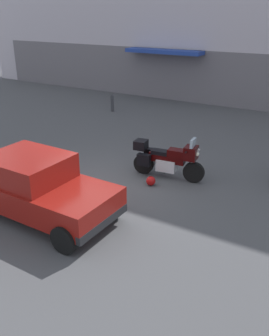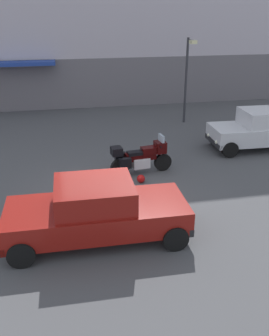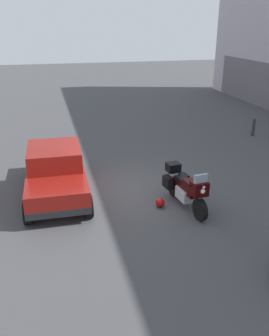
# 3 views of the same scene
# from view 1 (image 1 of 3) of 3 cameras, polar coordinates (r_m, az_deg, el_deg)

# --- Properties ---
(ground_plane) EXTENTS (80.00, 80.00, 0.00)m
(ground_plane) POSITION_cam_1_polar(r_m,az_deg,el_deg) (11.04, -5.77, -2.67)
(ground_plane) COLOR #424244
(motorcycle) EXTENTS (2.26, 0.87, 1.36)m
(motorcycle) POSITION_cam_1_polar(r_m,az_deg,el_deg) (11.31, 5.01, 1.44)
(motorcycle) COLOR black
(motorcycle) RESTS_ON ground
(helmet) EXTENTS (0.28, 0.28, 0.28)m
(helmet) POSITION_cam_1_polar(r_m,az_deg,el_deg) (10.95, 2.52, -1.99)
(helmet) COLOR #990C0C
(helmet) RESTS_ON ground
(car_sedan_far) EXTENTS (4.61, 1.98, 1.56)m
(car_sedan_far) POSITION_cam_1_polar(r_m,az_deg,el_deg) (9.56, -15.64, -2.55)
(car_sedan_far) COLOR maroon
(car_sedan_far) RESTS_ON ground
(bollard_curbside) EXTENTS (0.16, 0.16, 0.87)m
(bollard_curbside) POSITION_cam_1_polar(r_m,az_deg,el_deg) (19.15, -3.44, 10.04)
(bollard_curbside) COLOR #333338
(bollard_curbside) RESTS_ON ground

